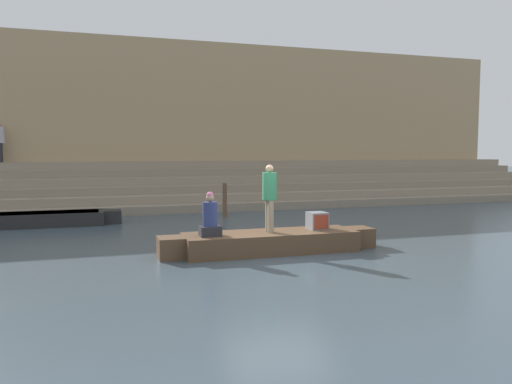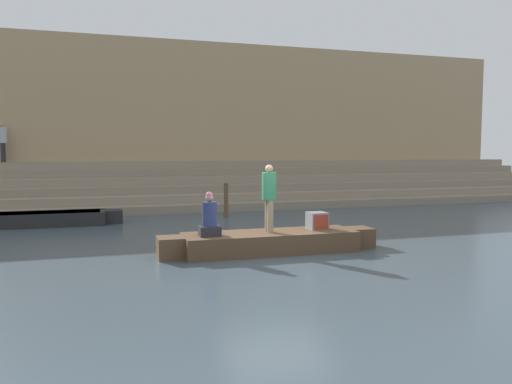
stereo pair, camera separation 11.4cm
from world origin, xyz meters
name	(u,v)px [view 1 (the left image)]	position (x,y,z in m)	size (l,w,h in m)	color
ground_plane	(277,257)	(0.00, 0.00, 0.00)	(120.00, 120.00, 0.00)	#3D4C56
ghat_steps	(191,190)	(0.00, 11.46, 0.73)	(36.00, 4.14, 2.03)	gray
back_wall	(183,124)	(0.00, 13.56, 3.84)	(34.20, 1.28, 7.73)	tan
rowboat_main	(271,241)	(0.05, 0.64, 0.27)	(5.52, 1.39, 0.50)	brown
person_standing	(269,194)	(0.01, 0.61, 1.46)	(0.35, 0.35, 1.67)	gray
person_rowing	(210,219)	(-1.49, 0.52, 0.91)	(0.50, 0.39, 1.05)	#28282D
tv_set	(317,221)	(1.35, 0.72, 0.72)	(0.46, 0.49, 0.44)	slate
moored_boat_shore	(39,219)	(-5.91, 7.02, 0.24)	(5.31, 1.22, 0.45)	black
mooring_post	(225,200)	(0.58, 7.45, 0.64)	(0.16, 0.16, 1.29)	brown
person_on_steps	(0,139)	(-7.93, 12.62, 3.00)	(0.36, 0.36, 1.70)	#28282D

